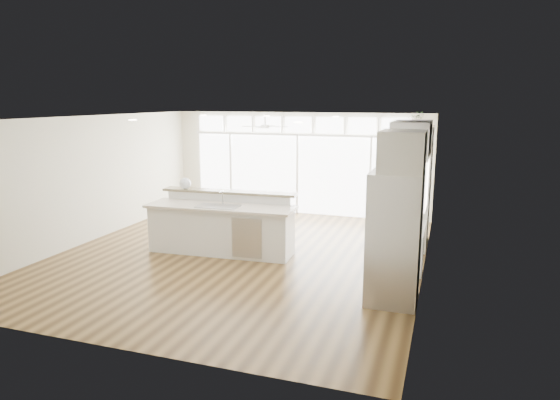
% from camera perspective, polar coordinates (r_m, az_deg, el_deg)
% --- Properties ---
extents(floor, '(7.00, 8.00, 0.02)m').
position_cam_1_polar(floor, '(10.02, -4.55, -6.31)').
color(floor, '#452E15').
rests_on(floor, ground).
extents(ceiling, '(7.00, 8.00, 0.02)m').
position_cam_1_polar(ceiling, '(9.55, -4.81, 9.37)').
color(ceiling, white).
rests_on(ceiling, wall_back).
extents(wall_back, '(7.00, 0.04, 2.70)m').
position_cam_1_polar(wall_back, '(13.41, 2.13, 4.21)').
color(wall_back, beige).
rests_on(wall_back, floor).
extents(wall_front, '(7.00, 0.04, 2.70)m').
position_cam_1_polar(wall_front, '(6.32, -19.25, -4.75)').
color(wall_front, beige).
rests_on(wall_front, floor).
extents(wall_left, '(0.04, 8.00, 2.70)m').
position_cam_1_polar(wall_left, '(11.52, -20.88, 2.26)').
color(wall_left, beige).
rests_on(wall_left, floor).
extents(wall_right, '(0.04, 8.00, 2.70)m').
position_cam_1_polar(wall_right, '(8.92, 16.45, 0.05)').
color(wall_right, beige).
rests_on(wall_right, floor).
extents(glass_wall, '(5.80, 0.06, 2.08)m').
position_cam_1_polar(glass_wall, '(13.40, 2.04, 2.91)').
color(glass_wall, white).
rests_on(glass_wall, wall_back).
extents(transom_row, '(5.90, 0.06, 0.40)m').
position_cam_1_polar(transom_row, '(13.26, 2.08, 8.60)').
color(transom_row, white).
rests_on(transom_row, wall_back).
extents(desk_window, '(0.04, 0.85, 0.85)m').
position_cam_1_polar(desk_window, '(9.18, 16.36, 1.64)').
color(desk_window, white).
rests_on(desk_window, wall_right).
extents(ceiling_fan, '(1.16, 1.16, 0.32)m').
position_cam_1_polar(ceiling_fan, '(12.34, -1.71, 8.85)').
color(ceiling_fan, white).
rests_on(ceiling_fan, ceiling).
extents(recessed_lights, '(3.40, 3.00, 0.02)m').
position_cam_1_polar(recessed_lights, '(9.73, -4.33, 9.30)').
color(recessed_lights, beige).
rests_on(recessed_lights, ceiling).
extents(oven_cabinet, '(0.64, 1.20, 2.50)m').
position_cam_1_polar(oven_cabinet, '(10.72, 15.10, 1.44)').
color(oven_cabinet, white).
rests_on(oven_cabinet, floor).
extents(desk_nook, '(0.72, 1.30, 0.76)m').
position_cam_1_polar(desk_nook, '(9.46, 13.95, -5.23)').
color(desk_nook, white).
rests_on(desk_nook, floor).
extents(upper_cabinets, '(0.64, 1.30, 0.64)m').
position_cam_1_polar(upper_cabinets, '(9.10, 14.81, 6.72)').
color(upper_cabinets, white).
rests_on(upper_cabinets, wall_right).
extents(refrigerator, '(0.76, 0.90, 2.00)m').
position_cam_1_polar(refrigerator, '(7.71, 12.95, -4.20)').
color(refrigerator, '#B0B0B5').
rests_on(refrigerator, floor).
extents(fridge_cabinet, '(0.64, 0.90, 0.60)m').
position_cam_1_polar(fridge_cabinet, '(7.46, 13.85, 5.42)').
color(fridge_cabinet, white).
rests_on(fridge_cabinet, wall_right).
extents(framed_photos, '(0.06, 0.22, 0.80)m').
position_cam_1_polar(framed_photos, '(9.81, 16.48, 1.36)').
color(framed_photos, black).
rests_on(framed_photos, wall_right).
extents(kitchen_island, '(3.05, 1.29, 1.19)m').
position_cam_1_polar(kitchen_island, '(10.04, -6.77, -2.73)').
color(kitchen_island, white).
rests_on(kitchen_island, floor).
extents(rug, '(0.89, 0.72, 0.01)m').
position_cam_1_polar(rug, '(9.55, 12.75, -7.36)').
color(rug, '#392712').
rests_on(rug, floor).
extents(office_chair, '(0.46, 0.43, 0.89)m').
position_cam_1_polar(office_chair, '(9.45, 13.03, -4.81)').
color(office_chair, black).
rests_on(office_chair, floor).
extents(fishbowl, '(0.27, 0.27, 0.24)m').
position_cam_1_polar(fishbowl, '(10.64, -10.78, 1.88)').
color(fishbowl, silver).
rests_on(fishbowl, kitchen_island).
extents(monitor, '(0.13, 0.43, 0.36)m').
position_cam_1_polar(monitor, '(9.32, 13.63, -1.91)').
color(monitor, black).
rests_on(monitor, desk_nook).
extents(keyboard, '(0.15, 0.33, 0.02)m').
position_cam_1_polar(keyboard, '(9.38, 12.55, -2.85)').
color(keyboard, white).
rests_on(keyboard, desk_nook).
extents(potted_plant, '(0.32, 0.34, 0.24)m').
position_cam_1_polar(potted_plant, '(10.58, 15.49, 8.76)').
color(potted_plant, '#325D28').
rests_on(potted_plant, oven_cabinet).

